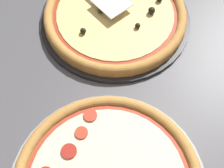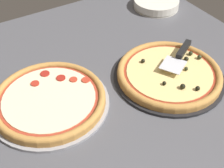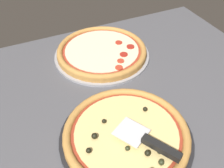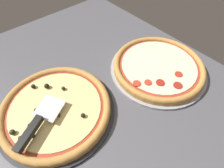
{
  "view_description": "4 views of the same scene",
  "coord_description": "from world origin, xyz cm",
  "px_view_note": "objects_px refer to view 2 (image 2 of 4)",
  "views": [
    {
      "loc": [
        7.12,
        45.72,
        64.22
      ],
      "look_at": [
        0.14,
        10.94,
        3.0
      ],
      "focal_mm": 50.0,
      "sensor_mm": 36.0,
      "label": 1
    },
    {
      "loc": [
        -67.36,
        52.38,
        74.64
      ],
      "look_at": [
        0.14,
        10.94,
        3.0
      ],
      "focal_mm": 50.0,
      "sensor_mm": 36.0,
      "label": 2
    },
    {
      "loc": [
        -28.9,
        -51.84,
        64.86
      ],
      "look_at": [
        0.14,
        10.94,
        3.0
      ],
      "focal_mm": 42.0,
      "sensor_mm": 36.0,
      "label": 3
    },
    {
      "loc": [
        31.21,
        -16.09,
        53.7
      ],
      "look_at": [
        0.14,
        10.94,
        3.0
      ],
      "focal_mm": 28.0,
      "sensor_mm": 36.0,
      "label": 4
    }
  ],
  "objects_px": {
    "pizza_back": "(49,99)",
    "plate_stack": "(156,3)",
    "pizza_front": "(169,73)",
    "serving_spatula": "(181,52)"
  },
  "relations": [
    {
      "from": "plate_stack",
      "to": "serving_spatula",
      "type": "bearing_deg",
      "value": 153.54
    },
    {
      "from": "pizza_back",
      "to": "serving_spatula",
      "type": "height_order",
      "value": "serving_spatula"
    },
    {
      "from": "pizza_back",
      "to": "serving_spatula",
      "type": "distance_m",
      "value": 0.51
    },
    {
      "from": "pizza_front",
      "to": "pizza_back",
      "type": "height_order",
      "value": "pizza_front"
    },
    {
      "from": "pizza_front",
      "to": "plate_stack",
      "type": "xyz_separation_m",
      "value": [
        0.45,
        -0.28,
        -0.0
      ]
    },
    {
      "from": "pizza_front",
      "to": "serving_spatula",
      "type": "xyz_separation_m",
      "value": [
        0.04,
        -0.08,
        0.03
      ]
    },
    {
      "from": "pizza_back",
      "to": "plate_stack",
      "type": "xyz_separation_m",
      "value": [
        0.34,
        -0.71,
        -0.0
      ]
    },
    {
      "from": "serving_spatula",
      "to": "plate_stack",
      "type": "distance_m",
      "value": 0.45
    },
    {
      "from": "serving_spatula",
      "to": "pizza_back",
      "type": "bearing_deg",
      "value": 83.27
    },
    {
      "from": "serving_spatula",
      "to": "plate_stack",
      "type": "relative_size",
      "value": 0.9
    }
  ]
}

